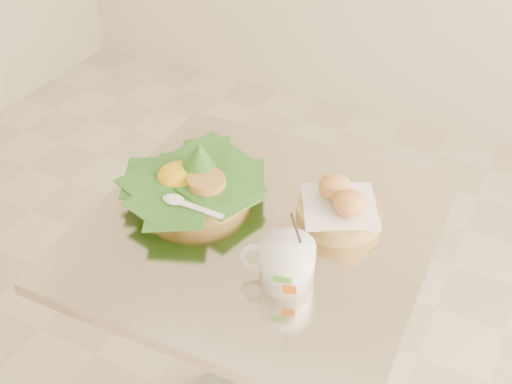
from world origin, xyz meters
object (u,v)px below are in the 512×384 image
at_px(rice_basket, 194,179).
at_px(cafe_table, 258,298).
at_px(bread_basket, 340,207).
at_px(coffee_mug, 286,262).

bearing_deg(rice_basket, cafe_table, -10.17).
distance_m(bread_basket, coffee_mug, 0.22).
distance_m(rice_basket, bread_basket, 0.32).
relative_size(bread_basket, coffee_mug, 1.16).
bearing_deg(rice_basket, bread_basket, 11.14).
bearing_deg(coffee_mug, rice_basket, 152.53).
xyz_separation_m(rice_basket, bread_basket, (0.32, 0.06, -0.01)).
height_order(rice_basket, bread_basket, rice_basket).
height_order(bread_basket, coffee_mug, coffee_mug).
relative_size(cafe_table, bread_basket, 3.65).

